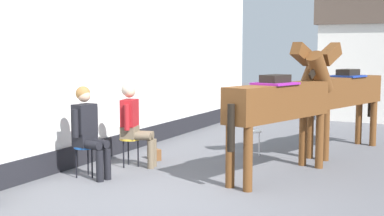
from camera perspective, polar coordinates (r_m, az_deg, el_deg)
ground_plane at (r=9.64m, az=6.94°, el=-5.26°), size 40.00×40.00×0.00m
pub_facade_wall at (r=9.34m, az=-11.06°, el=3.81°), size 0.34×14.00×3.40m
seated_visitor_near at (r=8.05m, az=-11.25°, el=-2.04°), size 0.61×0.49×1.39m
seated_visitor_far at (r=8.69m, az=-6.39°, el=-1.34°), size 0.61×0.48×1.39m
saddled_horse_near at (r=8.09m, az=9.91°, el=0.76°), size 1.12×2.91×2.06m
saddled_horse_far at (r=10.18m, az=15.93°, el=1.75°), size 1.12×2.91×2.06m
spare_stool_white at (r=9.69m, az=6.59°, el=-2.79°), size 0.32×0.32×0.46m
satchel_bag at (r=9.31m, az=-4.12°, el=-5.02°), size 0.30×0.23×0.20m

